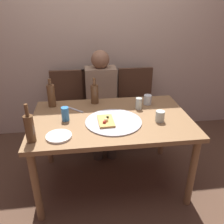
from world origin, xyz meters
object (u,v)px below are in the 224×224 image
object	(u,v)px
wine_bottle	(51,95)
table_knife	(74,109)
plate_stack	(59,136)
chair_left	(69,104)
guest_in_sweater	(102,97)
chair_middle	(101,102)
tumbler_near	(139,104)
beer_bottle	(95,94)
dining_table	(111,125)
pizza_tray	(113,122)
wine_glass	(160,116)
chair_right	(136,100)
soda_can	(65,114)
tumbler_far	(148,100)
water_bottle	(30,128)
pizza_slice_last	(106,121)

from	to	relation	value
wine_bottle	table_knife	bearing A→B (deg)	-27.45
plate_stack	chair_left	distance (m)	1.15
guest_in_sweater	chair_middle	bearing A→B (deg)	-90.00
tumbler_near	plate_stack	distance (m)	0.85
wine_bottle	beer_bottle	size ratio (longest dim) A/B	1.07
dining_table	pizza_tray	bearing A→B (deg)	-83.96
pizza_tray	wine_glass	distance (m)	0.41
pizza_tray	chair_right	world-z (taller)	chair_right
table_knife	soda_can	bearing A→B (deg)	114.28
dining_table	pizza_tray	xyz separation A→B (m)	(0.01, -0.09, 0.08)
dining_table	pizza_tray	distance (m)	0.12
table_knife	chair_right	distance (m)	1.02
dining_table	wine_glass	xyz separation A→B (m)	(0.41, -0.12, 0.13)
tumbler_far	chair_middle	world-z (taller)	chair_middle
beer_bottle	chair_middle	world-z (taller)	beer_bottle
beer_bottle	chair_middle	distance (m)	0.60
chair_left	chair_middle	bearing A→B (deg)	-180.00
water_bottle	guest_in_sweater	xyz separation A→B (m)	(0.61, 1.01, -0.20)
dining_table	soda_can	bearing A→B (deg)	179.68
chair_right	guest_in_sweater	size ratio (longest dim) A/B	0.77
chair_left	table_knife	bearing A→B (deg)	97.62
beer_bottle	soda_can	world-z (taller)	beer_bottle
dining_table	chair_left	bearing A→B (deg)	115.98
pizza_tray	chair_left	bearing A→B (deg)	114.25
tumbler_near	guest_in_sweater	size ratio (longest dim) A/B	0.09
soda_can	chair_middle	size ratio (longest dim) A/B	0.14
pizza_slice_last	tumbler_near	xyz separation A→B (m)	(0.34, 0.25, 0.03)
tumbler_far	water_bottle	bearing A→B (deg)	-151.73
pizza_tray	chair_middle	bearing A→B (deg)	92.02
beer_bottle	guest_in_sweater	bearing A→B (deg)	74.11
beer_bottle	chair_right	distance (m)	0.81
tumbler_near	chair_middle	bearing A→B (deg)	113.94
tumbler_far	chair_left	xyz separation A→B (m)	(-0.82, 0.60, -0.26)
wine_glass	plate_stack	xyz separation A→B (m)	(-0.85, -0.16, -0.04)
water_bottle	pizza_slice_last	bearing A→B (deg)	19.34
beer_bottle	tumbler_far	bearing A→B (deg)	-10.60
dining_table	tumbler_far	world-z (taller)	tumbler_far
tumbler_near	soda_can	xyz separation A→B (m)	(-0.69, -0.15, 0.01)
tumbler_near	wine_glass	size ratio (longest dim) A/B	1.16
pizza_tray	guest_in_sweater	world-z (taller)	guest_in_sweater
dining_table	pizza_tray	world-z (taller)	pizza_tray
guest_in_sweater	chair_right	bearing A→B (deg)	-161.75
dining_table	pizza_slice_last	distance (m)	0.16
pizza_tray	beer_bottle	xyz separation A→B (m)	(-0.13, 0.44, 0.09)
wine_bottle	beer_bottle	distance (m)	0.42
wine_bottle	table_knife	xyz separation A→B (m)	(0.22, -0.11, -0.11)
wine_bottle	chair_right	bearing A→B (deg)	28.23
tumbler_near	chair_middle	distance (m)	0.81
table_knife	wine_bottle	bearing A→B (deg)	16.20
tumbler_near	chair_middle	xyz separation A→B (m)	(-0.31, 0.70, -0.27)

